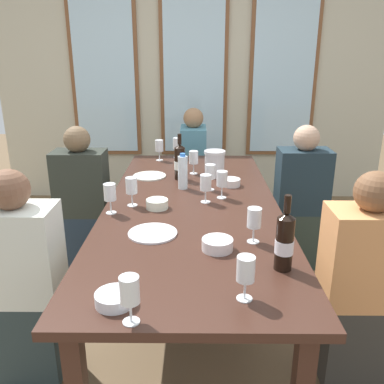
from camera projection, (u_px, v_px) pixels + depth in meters
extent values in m
plane|color=brown|center=(192.00, 308.00, 2.71)|extent=(12.00, 12.00, 0.00)
cube|color=#C0B79D|center=(194.00, 67.00, 4.37)|extent=(4.23, 0.06, 2.90)
cube|color=brown|center=(104.00, 67.00, 4.34)|extent=(0.72, 0.03, 1.88)
cube|color=silver|center=(104.00, 67.00, 4.32)|extent=(0.64, 0.01, 1.80)
cube|color=brown|center=(194.00, 67.00, 4.33)|extent=(0.72, 0.03, 1.88)
cube|color=silver|center=(194.00, 67.00, 4.32)|extent=(0.64, 0.01, 1.80)
cube|color=brown|center=(284.00, 67.00, 4.32)|extent=(0.72, 0.03, 1.88)
cube|color=silver|center=(284.00, 67.00, 4.31)|extent=(0.64, 0.01, 1.80)
cube|color=#3C2219|center=(192.00, 207.00, 2.48)|extent=(1.03, 2.40, 0.04)
cube|color=#3C2219|center=(146.00, 201.00, 3.65)|extent=(0.07, 0.07, 0.70)
cube|color=#3C2219|center=(240.00, 201.00, 3.64)|extent=(0.07, 0.07, 0.70)
cylinder|color=white|center=(153.00, 233.00, 2.05)|extent=(0.25, 0.25, 0.01)
cylinder|color=white|center=(150.00, 176.00, 3.00)|extent=(0.24, 0.24, 0.01)
cylinder|color=silver|center=(215.00, 165.00, 2.99)|extent=(0.14, 0.14, 0.17)
cylinder|color=silver|center=(215.00, 152.00, 2.96)|extent=(0.16, 0.16, 0.02)
cylinder|color=black|center=(284.00, 244.00, 1.69)|extent=(0.07, 0.07, 0.23)
cone|color=black|center=(287.00, 215.00, 1.65)|extent=(0.07, 0.07, 0.02)
cylinder|color=black|center=(288.00, 204.00, 1.64)|extent=(0.03, 0.03, 0.08)
cylinder|color=silver|center=(284.00, 246.00, 1.70)|extent=(0.08, 0.08, 0.06)
cylinder|color=black|center=(180.00, 164.00, 2.91)|extent=(0.08, 0.07, 0.23)
cone|color=black|center=(180.00, 146.00, 2.87)|extent=(0.08, 0.07, 0.02)
cylinder|color=black|center=(180.00, 139.00, 2.85)|extent=(0.03, 0.03, 0.08)
cylinder|color=white|center=(180.00, 165.00, 2.91)|extent=(0.08, 0.08, 0.06)
cylinder|color=white|center=(231.00, 182.00, 2.79)|extent=(0.13, 0.13, 0.05)
cylinder|color=white|center=(217.00, 244.00, 1.89)|extent=(0.14, 0.14, 0.05)
cylinder|color=white|center=(115.00, 299.00, 1.48)|extent=(0.14, 0.14, 0.05)
cylinder|color=white|center=(157.00, 204.00, 2.39)|extent=(0.13, 0.13, 0.05)
cylinder|color=white|center=(183.00, 173.00, 2.71)|extent=(0.06, 0.06, 0.22)
cylinder|color=blue|center=(183.00, 155.00, 2.67)|extent=(0.04, 0.04, 0.02)
cylinder|color=white|center=(177.00, 157.00, 3.53)|extent=(0.06, 0.06, 0.00)
cylinder|color=white|center=(177.00, 153.00, 3.52)|extent=(0.01, 0.01, 0.07)
cylinder|color=white|center=(177.00, 143.00, 3.49)|extent=(0.07, 0.07, 0.09)
cylinder|color=white|center=(132.00, 205.00, 2.44)|extent=(0.06, 0.06, 0.00)
cylinder|color=white|center=(132.00, 199.00, 2.42)|extent=(0.01, 0.01, 0.07)
cylinder|color=white|center=(131.00, 185.00, 2.40)|extent=(0.07, 0.07, 0.09)
cylinder|color=white|center=(210.00, 190.00, 2.71)|extent=(0.06, 0.06, 0.00)
cylinder|color=white|center=(210.00, 184.00, 2.70)|extent=(0.01, 0.01, 0.07)
cylinder|color=white|center=(210.00, 172.00, 2.67)|extent=(0.07, 0.07, 0.09)
cylinder|color=#590C19|center=(210.00, 176.00, 2.68)|extent=(0.06, 0.06, 0.03)
cylinder|color=white|center=(131.00, 322.00, 1.39)|extent=(0.06, 0.06, 0.00)
cylinder|color=white|center=(131.00, 312.00, 1.37)|extent=(0.01, 0.01, 0.07)
cylinder|color=white|center=(129.00, 290.00, 1.35)|extent=(0.07, 0.07, 0.09)
cylinder|color=beige|center=(130.00, 299.00, 1.36)|extent=(0.06, 0.06, 0.02)
cylinder|color=white|center=(205.00, 202.00, 2.49)|extent=(0.06, 0.06, 0.00)
cylinder|color=white|center=(206.00, 196.00, 2.48)|extent=(0.01, 0.01, 0.07)
cylinder|color=white|center=(206.00, 182.00, 2.45)|extent=(0.07, 0.07, 0.09)
cylinder|color=beige|center=(206.00, 187.00, 2.46)|extent=(0.06, 0.06, 0.03)
cylinder|color=white|center=(160.00, 160.00, 3.45)|extent=(0.06, 0.06, 0.00)
cylinder|color=white|center=(159.00, 156.00, 3.43)|extent=(0.01, 0.01, 0.07)
cylinder|color=white|center=(159.00, 146.00, 3.41)|extent=(0.07, 0.07, 0.09)
cylinder|color=white|center=(253.00, 242.00, 1.97)|extent=(0.06, 0.06, 0.00)
cylinder|color=white|center=(253.00, 234.00, 1.96)|extent=(0.01, 0.01, 0.07)
cylinder|color=white|center=(254.00, 218.00, 1.93)|extent=(0.07, 0.07, 0.09)
cylinder|color=#590C19|center=(254.00, 223.00, 1.94)|extent=(0.06, 0.06, 0.03)
cylinder|color=white|center=(194.00, 173.00, 3.07)|extent=(0.06, 0.06, 0.00)
cylinder|color=white|center=(194.00, 168.00, 3.06)|extent=(0.01, 0.01, 0.07)
cylinder|color=white|center=(194.00, 157.00, 3.03)|extent=(0.07, 0.07, 0.09)
cylinder|color=white|center=(244.00, 298.00, 1.52)|extent=(0.06, 0.06, 0.00)
cylinder|color=white|center=(245.00, 289.00, 1.50)|extent=(0.01, 0.01, 0.07)
cylinder|color=white|center=(246.00, 269.00, 1.48)|extent=(0.07, 0.07, 0.09)
cylinder|color=white|center=(222.00, 198.00, 2.56)|extent=(0.06, 0.06, 0.00)
cylinder|color=white|center=(222.00, 192.00, 2.55)|extent=(0.01, 0.01, 0.07)
cylinder|color=white|center=(222.00, 179.00, 2.52)|extent=(0.07, 0.07, 0.09)
cylinder|color=maroon|center=(222.00, 183.00, 2.53)|extent=(0.06, 0.06, 0.03)
cylinder|color=white|center=(111.00, 213.00, 2.32)|extent=(0.06, 0.06, 0.00)
cylinder|color=white|center=(111.00, 206.00, 2.31)|extent=(0.01, 0.01, 0.07)
cylinder|color=white|center=(110.00, 192.00, 2.28)|extent=(0.07, 0.07, 0.09)
cube|color=#212F3D|center=(86.00, 240.00, 3.17)|extent=(0.32, 0.24, 0.45)
cube|color=#2A2F28|center=(81.00, 183.00, 3.02)|extent=(0.38, 0.24, 0.48)
sphere|color=brown|center=(77.00, 139.00, 2.91)|extent=(0.19, 0.19, 0.19)
cube|color=#2E3A31|center=(297.00, 237.00, 3.22)|extent=(0.32, 0.24, 0.45)
cube|color=#1E2E37|center=(303.00, 181.00, 3.07)|extent=(0.38, 0.24, 0.48)
sphere|color=tan|center=(307.00, 138.00, 2.96)|extent=(0.19, 0.19, 0.19)
cube|color=#2C3A3B|center=(31.00, 335.00, 2.11)|extent=(0.32, 0.24, 0.45)
cube|color=silver|center=(19.00, 254.00, 1.96)|extent=(0.38, 0.24, 0.48)
sphere|color=brown|center=(9.00, 190.00, 1.85)|extent=(0.19, 0.19, 0.19)
cube|color=#37342F|center=(353.00, 339.00, 2.08)|extent=(0.32, 0.24, 0.45)
cube|color=#DC9055|center=(365.00, 257.00, 1.93)|extent=(0.38, 0.24, 0.48)
sphere|color=brown|center=(375.00, 192.00, 1.83)|extent=(0.19, 0.19, 0.19)
cube|color=#303743|center=(193.00, 197.00, 4.10)|extent=(0.24, 0.32, 0.45)
cube|color=teal|center=(193.00, 152.00, 3.95)|extent=(0.24, 0.38, 0.48)
sphere|color=#986D4A|center=(193.00, 118.00, 3.85)|extent=(0.19, 0.19, 0.19)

